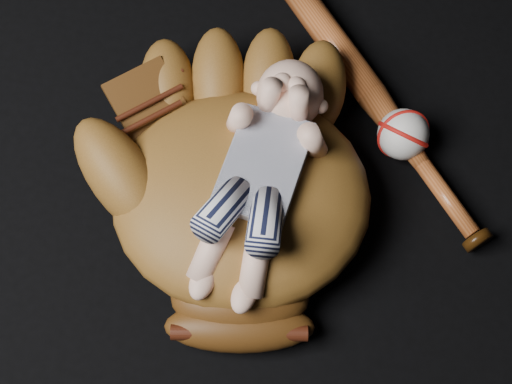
# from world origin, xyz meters

# --- Properties ---
(baseball_glove) EXTENTS (0.50, 0.56, 0.16)m
(baseball_glove) POSITION_xyz_m (-0.01, -0.06, 0.08)
(baseball_glove) COLOR brown
(baseball_glove) RESTS_ON ground
(newborn_baby) EXTENTS (0.23, 0.38, 0.14)m
(newborn_baby) POSITION_xyz_m (0.01, -0.06, 0.13)
(newborn_baby) COLOR beige
(newborn_baby) RESTS_ON baseball_glove
(baseball_bat) EXTENTS (0.34, 0.44, 0.05)m
(baseball_bat) POSITION_xyz_m (0.18, 0.13, 0.02)
(baseball_bat) COLOR #A34B1F
(baseball_bat) RESTS_ON ground
(baseball) EXTENTS (0.08, 0.08, 0.08)m
(baseball) POSITION_xyz_m (0.21, 0.08, 0.04)
(baseball) COLOR white
(baseball) RESTS_ON ground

